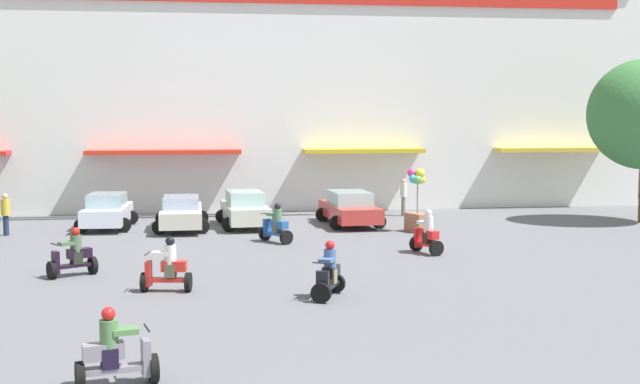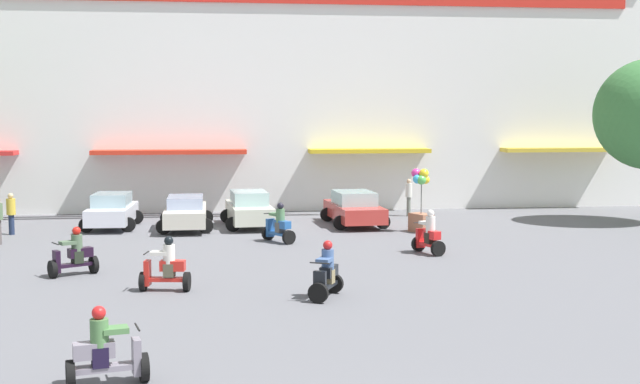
{
  "view_description": "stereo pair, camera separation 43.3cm",
  "coord_description": "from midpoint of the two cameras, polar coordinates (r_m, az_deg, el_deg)",
  "views": [
    {
      "loc": [
        -2.89,
        -9.69,
        4.8
      ],
      "look_at": [
        0.56,
        14.57,
        2.43
      ],
      "focal_mm": 46.44,
      "sensor_mm": 36.0,
      "label": 1
    },
    {
      "loc": [
        -2.46,
        -9.75,
        4.8
      ],
      "look_at": [
        0.56,
        14.57,
        2.43
      ],
      "focal_mm": 46.44,
      "sensor_mm": 36.0,
      "label": 2
    }
  ],
  "objects": [
    {
      "name": "scooter_rider_7",
      "position": [
        22.62,
        -11.05,
        -5.22
      ],
      "size": [
        1.39,
        0.72,
        1.49
      ],
      "color": "black",
      "rests_on": "ground"
    },
    {
      "name": "scooter_rider_3",
      "position": [
        28.32,
        6.93,
        -2.99
      ],
      "size": [
        0.94,
        1.4,
        1.52
      ],
      "color": "black",
      "rests_on": "ground"
    },
    {
      "name": "scooter_rider_1",
      "position": [
        15.2,
        -14.74,
        -10.73
      ],
      "size": [
        1.49,
        0.83,
        1.44
      ],
      "color": "black",
      "rests_on": "ground"
    },
    {
      "name": "colonial_building",
      "position": [
        46.18,
        -4.83,
        11.17
      ],
      "size": [
        38.66,
        16.96,
        21.68
      ],
      "color": "white",
      "rests_on": "ground"
    },
    {
      "name": "parked_car_2",
      "position": [
        34.76,
        -5.55,
        -1.17
      ],
      "size": [
        2.44,
        4.34,
        1.5
      ],
      "color": "beige",
      "rests_on": "ground"
    },
    {
      "name": "pedestrian_1",
      "position": [
        34.49,
        -21.19,
        -1.28
      ],
      "size": [
        0.43,
        0.43,
        1.64
      ],
      "color": "#1E2A46",
      "rests_on": "ground"
    },
    {
      "name": "parked_car_0",
      "position": [
        35.22,
        -14.8,
        -1.28
      ],
      "size": [
        2.34,
        3.91,
        1.46
      ],
      "color": "white",
      "rests_on": "ground"
    },
    {
      "name": "pedestrian_0",
      "position": [
        38.4,
        5.45,
        -0.17
      ],
      "size": [
        0.37,
        0.37,
        1.73
      ],
      "color": "slate",
      "rests_on": "ground"
    },
    {
      "name": "scooter_rider_9",
      "position": [
        21.48,
        0.03,
        -5.72
      ],
      "size": [
        1.08,
        1.47,
        1.49
      ],
      "color": "black",
      "rests_on": "ground"
    },
    {
      "name": "parked_car_1",
      "position": [
        34.37,
        -9.89,
        -1.4
      ],
      "size": [
        2.27,
        4.48,
        1.36
      ],
      "color": "beige",
      "rests_on": "ground"
    },
    {
      "name": "scooter_rider_2",
      "position": [
        30.55,
        -3.45,
        -2.35
      ],
      "size": [
        1.2,
        1.52,
        1.49
      ],
      "color": "black",
      "rests_on": "ground"
    },
    {
      "name": "parked_car_3",
      "position": [
        35.18,
        1.71,
        -1.11
      ],
      "size": [
        2.58,
        4.59,
        1.44
      ],
      "color": "#B7352F",
      "rests_on": "ground"
    },
    {
      "name": "balloon_vendor_cart",
      "position": [
        33.32,
        6.33,
        -0.69
      ],
      "size": [
        0.95,
        1.08,
        2.55
      ],
      "color": "#9C654C",
      "rests_on": "ground"
    },
    {
      "name": "ground_plane",
      "position": [
        23.38,
        -1.37,
        -6.32
      ],
      "size": [
        128.0,
        128.0,
        0.0
      ],
      "primitive_type": "plane",
      "color": "#5C5D63"
    },
    {
      "name": "scooter_rider_6",
      "position": [
        25.37,
        -17.13,
        -4.25
      ],
      "size": [
        1.46,
        1.15,
        1.44
      ],
      "color": "black",
      "rests_on": "ground"
    }
  ]
}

